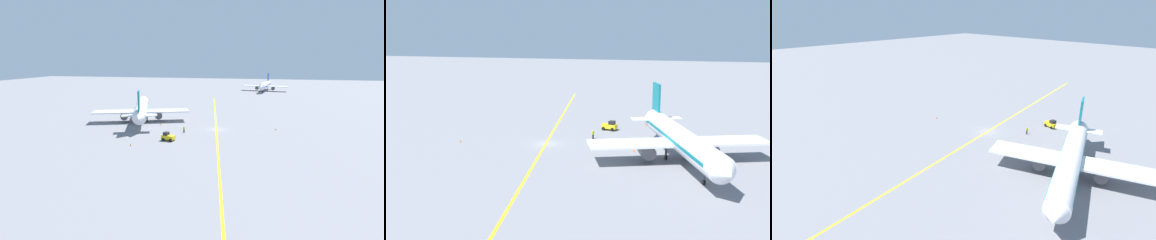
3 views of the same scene
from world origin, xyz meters
TOP-DOWN VIEW (x-y plane):
  - ground_plane at (0.00, 0.00)m, footprint 400.00×400.00m
  - apron_yellow_centreline at (0.00, 0.00)m, footprint 18.30×118.72m
  - airplane_at_gate at (-23.34, 5.96)m, footprint 28.14×34.48m
  - baggage_tug_white at (-9.41, -13.20)m, footprint 3.27×2.32m
  - ground_crew_worker at (-7.54, -5.35)m, footprint 0.39×0.49m
  - traffic_cone_near_nose at (15.46, 2.45)m, footprint 0.32×0.32m
  - traffic_cone_mid_apron at (-16.10, -18.95)m, footprint 0.32×0.32m
  - traffic_cone_by_wingtip at (-17.99, -7.34)m, footprint 0.32×0.32m
  - traffic_cone_far_edge at (-15.94, 1.72)m, footprint 0.32×0.32m

SIDE VIEW (x-z plane):
  - ground_plane at x=0.00m, z-range 0.00..0.00m
  - apron_yellow_centreline at x=0.00m, z-range 0.00..0.01m
  - traffic_cone_near_nose at x=15.46m, z-range 0.00..0.55m
  - traffic_cone_mid_apron at x=-16.10m, z-range 0.00..0.55m
  - traffic_cone_by_wingtip at x=-17.99m, z-range 0.00..0.55m
  - traffic_cone_far_edge at x=-15.94m, z-range 0.00..0.55m
  - baggage_tug_white at x=-9.41m, z-range -0.15..1.96m
  - ground_crew_worker at x=-7.54m, z-range 0.07..1.75m
  - airplane_at_gate at x=-23.34m, z-range -1.59..9.01m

